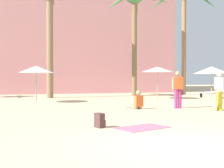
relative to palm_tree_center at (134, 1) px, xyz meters
name	(u,v)px	position (x,y,z in m)	size (l,w,h in m)	color
ground	(182,146)	(-5.84, -17.57, -7.96)	(120.00, 120.00, 0.00)	beige
hotel_pink	(75,21)	(-3.10, 10.92, 0.23)	(19.68, 11.44, 16.37)	pink
palm_tree_center	(134,1)	(0.00, 0.00, 0.00)	(6.13, 5.59, 9.65)	brown
cafe_umbrella_0	(157,69)	(0.14, -4.10, -5.86)	(2.32, 2.32, 2.29)	gray
cafe_umbrella_1	(212,70)	(3.95, -5.05, -5.90)	(2.59, 2.59, 2.32)	gray
cafe_umbrella_2	(36,69)	(-8.24, -4.90, -5.96)	(2.10, 2.10, 2.21)	gray
beach_towel	(142,128)	(-5.77, -15.23, -7.95)	(1.51, 0.90, 0.01)	#EF6684
backpack	(100,121)	(-6.91, -14.82, -7.76)	(0.31, 0.34, 0.42)	#4E302F
person_near_right	(221,89)	(-0.59, -11.97, -7.02)	(2.71, 0.93, 1.76)	gold
person_far_left	(178,88)	(-1.87, -10.46, -6.97)	(0.61, 0.26, 1.80)	#B7337F
person_mid_center	(136,102)	(-3.87, -10.08, -7.66)	(0.58, 1.03, 0.89)	tan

